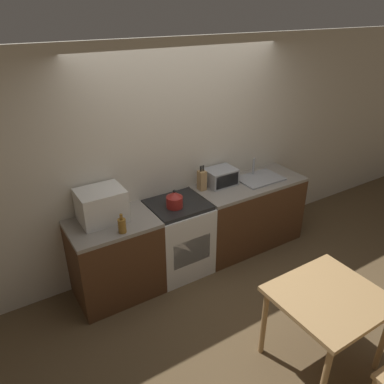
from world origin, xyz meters
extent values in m
plane|color=brown|center=(0.00, 0.00, 0.00)|extent=(16.00, 16.00, 0.00)
cube|color=beige|center=(0.00, 1.12, 1.30)|extent=(10.00, 0.06, 2.60)
cube|color=#4C2D19|center=(-1.04, 0.78, 0.43)|extent=(0.90, 0.62, 0.86)
cube|color=gray|center=(-1.04, 0.78, 0.88)|extent=(0.90, 0.62, 0.04)
cube|color=#4C2D19|center=(0.78, 0.78, 0.43)|extent=(1.43, 0.62, 0.86)
cube|color=gray|center=(0.78, 0.78, 0.88)|extent=(1.43, 0.62, 0.04)
cube|color=silver|center=(-0.27, 0.78, 0.43)|extent=(0.66, 0.62, 0.86)
cube|color=black|center=(-0.27, 0.78, 0.88)|extent=(0.63, 0.57, 0.04)
cube|color=black|center=(-0.27, 0.48, 0.43)|extent=(0.47, 0.02, 0.32)
cylinder|color=maroon|center=(-0.34, 0.73, 0.96)|extent=(0.18, 0.18, 0.13)
cone|color=maroon|center=(-0.34, 0.73, 1.06)|extent=(0.17, 0.17, 0.06)
sphere|color=black|center=(-0.34, 0.73, 1.09)|extent=(0.03, 0.03, 0.03)
cube|color=silver|center=(-1.09, 0.89, 1.07)|extent=(0.46, 0.37, 0.34)
cube|color=black|center=(-1.09, 0.71, 1.07)|extent=(0.40, 0.01, 0.27)
cylinder|color=olive|center=(-1.02, 0.55, 0.97)|extent=(0.08, 0.08, 0.15)
cylinder|color=olive|center=(-1.02, 0.55, 1.07)|extent=(0.03, 0.03, 0.06)
cube|color=tan|center=(0.15, 0.93, 1.02)|extent=(0.08, 0.09, 0.24)
cylinder|color=black|center=(0.13, 0.93, 1.17)|extent=(0.01, 0.01, 0.07)
cylinder|color=black|center=(0.15, 0.93, 1.17)|extent=(0.01, 0.01, 0.07)
cylinder|color=black|center=(0.17, 0.93, 1.17)|extent=(0.01, 0.01, 0.07)
cube|color=#999BA0|center=(0.43, 0.93, 1.00)|extent=(0.37, 0.28, 0.20)
cube|color=black|center=(0.43, 0.79, 1.00)|extent=(0.32, 0.01, 0.16)
cube|color=#999BA0|center=(0.94, 0.78, 0.91)|extent=(0.55, 0.39, 0.02)
cylinder|color=#999BA0|center=(0.94, 0.92, 1.03)|extent=(0.03, 0.03, 0.22)
cube|color=tan|center=(0.13, -1.02, 0.74)|extent=(0.86, 0.79, 0.04)
cylinder|color=tan|center=(-0.24, -1.36, 0.36)|extent=(0.05, 0.05, 0.72)
cylinder|color=tan|center=(0.51, -1.36, 0.36)|extent=(0.05, 0.05, 0.72)
cylinder|color=tan|center=(-0.24, -0.68, 0.36)|extent=(0.05, 0.05, 0.72)
cylinder|color=tan|center=(0.51, -0.68, 0.36)|extent=(0.05, 0.05, 0.72)
camera|label=1|loc=(-2.07, -2.41, 2.90)|focal=35.00mm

